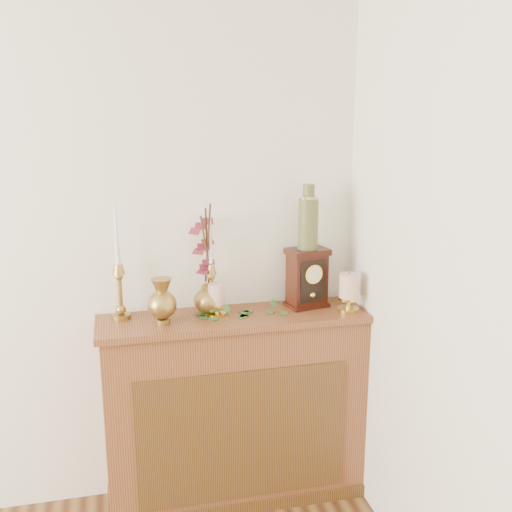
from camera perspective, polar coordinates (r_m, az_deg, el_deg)
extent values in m
cube|color=brown|center=(2.92, -1.90, -14.50)|extent=(1.20, 0.30, 0.90)
cube|color=brown|center=(2.82, -1.25, -16.75)|extent=(0.96, 0.01, 0.63)
cube|color=brown|center=(2.73, -1.97, -5.90)|extent=(1.24, 0.34, 0.03)
cube|color=brown|center=(3.14, -1.83, -21.24)|extent=(1.23, 0.33, 0.06)
cylinder|color=#A98A43|center=(2.74, -12.71, -5.63)|extent=(0.09, 0.09, 0.02)
sphere|color=#A98A43|center=(2.73, -12.74, -5.00)|extent=(0.05, 0.05, 0.05)
cylinder|color=#A98A43|center=(2.70, -12.83, -3.51)|extent=(0.02, 0.02, 0.15)
sphere|color=#A98A43|center=(2.68, -12.92, -1.88)|extent=(0.04, 0.04, 0.04)
cone|color=#A98A43|center=(2.67, -12.96, -1.23)|extent=(0.06, 0.06, 0.04)
cone|color=silver|center=(2.64, -13.13, 1.89)|extent=(0.02, 0.02, 0.27)
cylinder|color=#A98A43|center=(2.75, -4.22, -5.23)|extent=(0.08, 0.08, 0.02)
sphere|color=#A98A43|center=(2.74, -4.23, -4.68)|extent=(0.04, 0.04, 0.04)
cylinder|color=#A98A43|center=(2.72, -4.26, -3.37)|extent=(0.02, 0.02, 0.13)
sphere|color=#A98A43|center=(2.70, -4.28, -1.94)|extent=(0.03, 0.03, 0.03)
cone|color=#A98A43|center=(2.70, -4.30, -1.37)|extent=(0.05, 0.05, 0.04)
cone|color=silver|center=(2.66, -4.35, 1.36)|extent=(0.02, 0.02, 0.23)
cylinder|color=#A98A43|center=(2.65, -8.86, -6.14)|extent=(0.06, 0.06, 0.02)
sphere|color=#A98A43|center=(2.62, -8.92, -4.61)|extent=(0.13, 0.13, 0.13)
cone|color=#A98A43|center=(2.59, -8.99, -2.82)|extent=(0.09, 0.09, 0.06)
cylinder|color=#A98A43|center=(2.74, -4.46, -5.44)|extent=(0.06, 0.06, 0.01)
ellipsoid|color=#A98A43|center=(2.72, -4.49, -4.25)|extent=(0.14, 0.14, 0.12)
cylinder|color=#A98A43|center=(2.70, -4.51, -3.05)|extent=(0.07, 0.07, 0.02)
cylinder|color=#472819|center=(2.66, -4.74, 0.48)|extent=(0.06, 0.07, 0.33)
cylinder|color=#472819|center=(2.66, -4.67, 0.81)|extent=(0.03, 0.07, 0.37)
cylinder|color=#472819|center=(2.66, -4.61, 1.13)|extent=(0.02, 0.13, 0.38)
cylinder|color=#DDBC4D|center=(2.71, -3.77, -5.57)|extent=(0.08, 0.08, 0.01)
cylinder|color=#DDBC4D|center=(2.70, -3.78, -5.07)|extent=(0.02, 0.02, 0.04)
cylinder|color=#DDBC4D|center=(2.70, -3.78, -4.65)|extent=(0.08, 0.08, 0.01)
cylinder|color=#FFE6C7|center=(2.68, -3.80, -3.62)|extent=(0.07, 0.07, 0.09)
cylinder|color=#472819|center=(2.67, -3.82, -2.58)|extent=(0.00, 0.00, 0.01)
cylinder|color=#DDBC4D|center=(2.80, 8.75, -5.06)|extent=(0.10, 0.10, 0.02)
cylinder|color=#DDBC4D|center=(2.79, 8.77, -4.49)|extent=(0.02, 0.02, 0.04)
cylinder|color=#DDBC4D|center=(2.78, 8.79, -4.00)|extent=(0.09, 0.09, 0.01)
cylinder|color=#FFE6C7|center=(2.76, 8.84, -2.80)|extent=(0.09, 0.09, 0.11)
cylinder|color=#472819|center=(2.74, 8.89, -1.60)|extent=(0.00, 0.00, 0.01)
cube|color=#336225|center=(2.64, -1.47, -6.17)|extent=(0.04, 0.05, 0.00)
cube|color=#336225|center=(2.70, 0.08, -5.69)|extent=(0.04, 0.05, 0.00)
cube|color=#336225|center=(2.74, -5.00, -5.51)|extent=(0.05, 0.06, 0.00)
cube|color=#336225|center=(2.77, 1.58, -5.20)|extent=(0.06, 0.05, 0.00)
cube|color=#336225|center=(2.74, -3.56, -5.42)|extent=(0.06, 0.05, 0.00)
cube|color=#336225|center=(2.64, -0.73, -6.17)|extent=(0.04, 0.05, 0.00)
cube|color=#336225|center=(2.64, -5.03, -6.23)|extent=(0.05, 0.06, 0.00)
cube|color=#336225|center=(2.79, 1.48, -5.06)|extent=(0.05, 0.06, 0.00)
cube|color=#336225|center=(2.72, -4.98, -5.62)|extent=(0.05, 0.06, 0.00)
cube|color=#336225|center=(2.76, 2.30, -5.25)|extent=(0.05, 0.06, 0.00)
cube|color=#336225|center=(2.75, -2.30, -5.37)|extent=(0.04, 0.05, 0.00)
cube|color=#336225|center=(2.67, -1.86, -5.96)|extent=(0.05, 0.05, 0.00)
cube|color=#336225|center=(2.72, 0.50, -5.59)|extent=(0.04, 0.05, 0.00)
cube|color=#336225|center=(2.64, -1.80, -6.21)|extent=(0.04, 0.05, 0.00)
cube|color=#336225|center=(2.67, -4.08, -5.05)|extent=(0.04, 0.05, 0.02)
cube|color=#336225|center=(2.63, -2.79, -4.98)|extent=(0.05, 0.04, 0.02)
cube|color=#336225|center=(2.72, 1.72, -4.51)|extent=(0.04, 0.03, 0.02)
cube|color=#37140B|center=(2.85, 4.81, -4.58)|extent=(0.21, 0.17, 0.02)
cube|color=#37140B|center=(2.81, 4.86, -2.25)|extent=(0.19, 0.14, 0.24)
cube|color=#37140B|center=(2.78, 4.92, 0.42)|extent=(0.21, 0.17, 0.03)
cube|color=black|center=(2.76, 5.45, -2.46)|extent=(0.13, 0.03, 0.20)
cylinder|color=yellow|center=(2.75, 5.52, -1.74)|extent=(0.09, 0.03, 0.09)
cylinder|color=silver|center=(2.75, 5.52, -1.74)|extent=(0.07, 0.02, 0.07)
sphere|color=yellow|center=(2.78, 5.39, -3.72)|extent=(0.03, 0.03, 0.03)
cylinder|color=#1C382B|center=(2.75, 4.98, 3.04)|extent=(0.09, 0.09, 0.23)
cylinder|color=#1C382B|center=(2.72, 5.04, 6.02)|extent=(0.05, 0.05, 0.08)
cylinder|color=tan|center=(2.73, 5.03, 5.52)|extent=(0.07, 0.07, 0.02)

